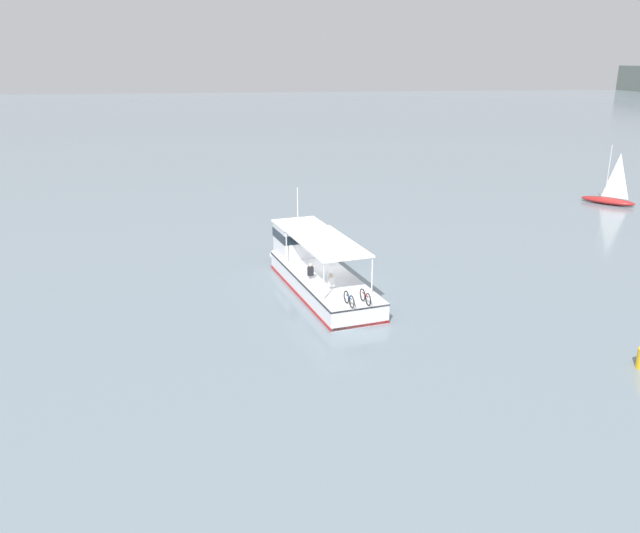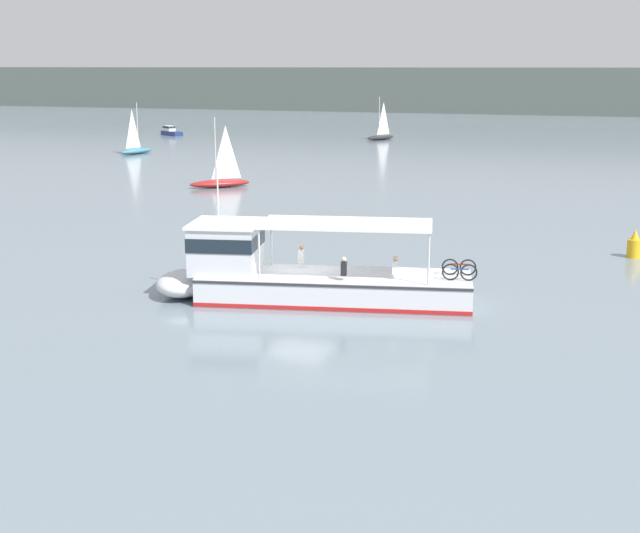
{
  "view_description": "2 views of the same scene",
  "coord_description": "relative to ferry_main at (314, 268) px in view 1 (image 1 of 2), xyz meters",
  "views": [
    {
      "loc": [
        36.22,
        -5.46,
        13.23
      ],
      "look_at": [
        1.14,
        -0.69,
        1.4
      ],
      "focal_mm": 35.88,
      "sensor_mm": 36.0,
      "label": 1
    },
    {
      "loc": [
        12.62,
        -33.08,
        9.22
      ],
      "look_at": [
        1.14,
        -0.69,
        1.4
      ],
      "focal_mm": 49.63,
      "sensor_mm": 36.0,
      "label": 2
    }
  ],
  "objects": [
    {
      "name": "sailboat_far_left",
      "position": [
        -17.64,
        29.64,
        -0.47
      ],
      "size": [
        4.51,
        4.25,
        5.4
      ],
      "color": "maroon",
      "rests_on": "ground"
    },
    {
      "name": "ferry_main",
      "position": [
        0.0,
        0.0,
        0.0
      ],
      "size": [
        13.07,
        5.75,
        5.32
      ],
      "color": "silver",
      "rests_on": "ground"
    },
    {
      "name": "ground_plane",
      "position": [
        -0.15,
        0.9,
        -1.02
      ],
      "size": [
        400.0,
        400.0,
        0.0
      ],
      "primitive_type": "plane",
      "color": "slate"
    }
  ]
}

